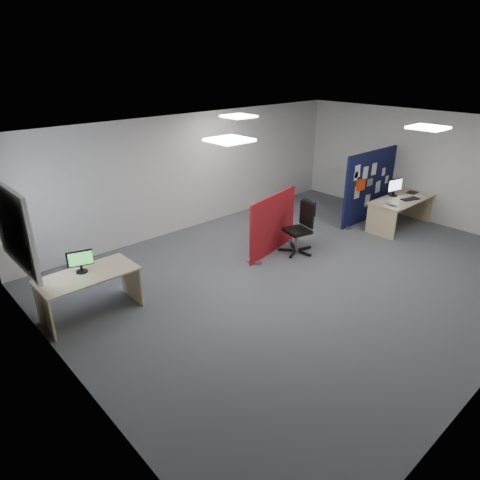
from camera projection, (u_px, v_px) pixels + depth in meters
floor at (306, 273)px, 8.29m from camera, size 9.00×9.00×0.00m
ceiling at (316, 131)px, 7.22m from camera, size 9.00×7.00×0.02m
wall_back at (195, 172)px, 10.13m from camera, size 9.00×0.02×2.70m
wall_left at (64, 291)px, 4.98m from camera, size 0.02×7.00×2.70m
wall_right at (427, 167)px, 10.53m from camera, size 0.02×7.00×2.70m
window at (13, 227)px, 6.30m from camera, size 0.06×1.70×1.30m
ceiling_lights at (298, 127)px, 7.89m from camera, size 4.10×4.10×0.04m
navy_divider at (370, 186)px, 10.68m from camera, size 2.14×0.30×1.77m
main_desk at (400, 205)px, 10.34m from camera, size 1.81×0.80×0.73m
monitor_main at (394, 187)px, 10.33m from camera, size 0.48×0.20×0.42m
keyboard at (410, 199)px, 10.17m from camera, size 0.48×0.31×0.02m
mouse at (413, 196)px, 10.37m from camera, size 0.11×0.09×0.03m
paper_tray at (412, 192)px, 10.67m from camera, size 0.30×0.24×0.01m
red_divider at (273, 224)px, 8.97m from camera, size 1.67×0.41×1.27m
second_desk at (88, 283)px, 6.79m from camera, size 1.51×0.76×0.73m
monitor_second at (80, 261)px, 6.68m from camera, size 0.39×0.18×0.37m
office_chair at (302, 224)px, 8.98m from camera, size 0.73×0.72×1.11m
desk_papers at (397, 202)px, 9.96m from camera, size 1.43×0.67×0.00m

